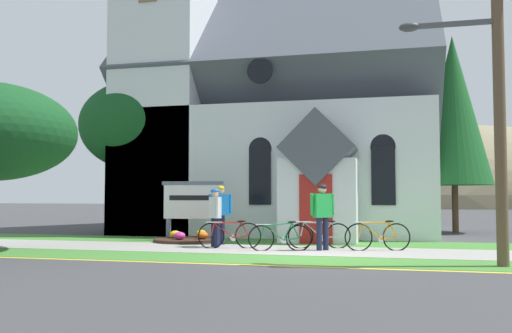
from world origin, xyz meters
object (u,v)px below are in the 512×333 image
(bicycle_white, at_px, (320,235))
(cyclist_in_yellow_jersey, at_px, (322,211))
(bicycle_blue, at_px, (280,237))
(cyclist_in_orange_jersey, at_px, (221,210))
(cyclist_in_white_jersey, at_px, (215,213))
(church_sign, at_px, (193,202))
(bicycle_yellow, at_px, (378,236))
(utility_pole, at_px, (493,66))
(yard_deciduous_tree, at_px, (137,126))
(roadside_conifer, at_px, (453,110))
(bicycle_silver, at_px, (230,235))

(bicycle_white, bearing_deg, cyclist_in_yellow_jersey, -75.93)
(bicycle_blue, height_order, cyclist_in_orange_jersey, cyclist_in_orange_jersey)
(bicycle_blue, height_order, cyclist_in_white_jersey, cyclist_in_white_jersey)
(church_sign, height_order, cyclist_in_orange_jersey, church_sign)
(bicycle_yellow, height_order, utility_pole, utility_pole)
(church_sign, bearing_deg, bicycle_blue, -36.95)
(cyclist_in_yellow_jersey, height_order, cyclist_in_white_jersey, cyclist_in_yellow_jersey)
(utility_pole, xyz_separation_m, yard_deciduous_tree, (-11.91, 7.69, 0.03))
(bicycle_yellow, xyz_separation_m, cyclist_in_white_jersey, (-4.49, -0.10, 0.59))
(cyclist_in_yellow_jersey, distance_m, yard_deciduous_tree, 10.15)
(bicycle_yellow, relative_size, bicycle_blue, 1.04)
(bicycle_blue, xyz_separation_m, cyclist_in_white_jersey, (-1.98, 0.52, 0.61))
(cyclist_in_yellow_jersey, relative_size, yard_deciduous_tree, 0.29)
(bicycle_blue, xyz_separation_m, yard_deciduous_tree, (-6.95, 5.67, 3.86))
(cyclist_in_yellow_jersey, distance_m, cyclist_in_orange_jersey, 3.30)
(bicycle_blue, xyz_separation_m, roadside_conifer, (5.36, 8.54, 4.50))
(cyclist_in_yellow_jersey, relative_size, utility_pole, 0.23)
(utility_pole, bearing_deg, bicycle_white, 143.94)
(bicycle_yellow, bearing_deg, roadside_conifer, 70.20)
(roadside_conifer, bearing_deg, utility_pole, -92.14)
(bicycle_yellow, bearing_deg, cyclist_in_white_jersey, -178.75)
(bicycle_blue, relative_size, cyclist_in_white_jersey, 0.99)
(cyclist_in_orange_jersey, bearing_deg, cyclist_in_white_jersey, -83.69)
(cyclist_in_white_jersey, relative_size, roadside_conifer, 0.21)
(bicycle_white, distance_m, cyclist_in_yellow_jersey, 0.92)
(church_sign, relative_size, cyclist_in_orange_jersey, 1.19)
(bicycle_yellow, height_order, roadside_conifer, roadside_conifer)
(cyclist_in_yellow_jersey, distance_m, roadside_conifer, 10.01)
(cyclist_in_yellow_jersey, relative_size, cyclist_in_white_jersey, 1.06)
(yard_deciduous_tree, bearing_deg, bicycle_silver, -44.53)
(church_sign, bearing_deg, utility_pole, -28.68)
(bicycle_silver, xyz_separation_m, cyclist_in_orange_jersey, (-0.59, 1.03, 0.67))
(cyclist_in_white_jersey, bearing_deg, roadside_conifer, 47.53)
(bicycle_silver, distance_m, cyclist_in_yellow_jersey, 2.64)
(yard_deciduous_tree, bearing_deg, bicycle_blue, -39.25)
(church_sign, bearing_deg, cyclist_in_white_jersey, -55.16)
(bicycle_silver, distance_m, yard_deciduous_tree, 8.58)
(utility_pole, height_order, yard_deciduous_tree, utility_pole)
(bicycle_white, distance_m, bicycle_blue, 1.31)
(utility_pole, distance_m, roadside_conifer, 10.58)
(bicycle_white, height_order, cyclist_in_white_jersey, cyclist_in_white_jersey)
(bicycle_yellow, distance_m, yard_deciduous_tree, 11.39)
(bicycle_white, distance_m, cyclist_in_white_jersey, 3.00)
(cyclist_in_white_jersey, distance_m, cyclist_in_orange_jersey, 0.81)
(church_sign, distance_m, bicycle_silver, 3.10)
(cyclist_in_orange_jersey, xyz_separation_m, yard_deciduous_tree, (-4.88, 4.35, 3.18))
(bicycle_silver, bearing_deg, cyclist_in_yellow_jersey, 0.68)
(bicycle_white, distance_m, bicycle_silver, 2.48)
(cyclist_in_orange_jersey, xyz_separation_m, utility_pole, (7.03, -3.34, 3.15))
(roadside_conifer, bearing_deg, bicycle_white, -120.20)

